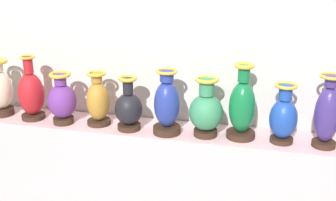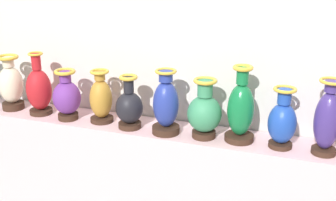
# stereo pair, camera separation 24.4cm
# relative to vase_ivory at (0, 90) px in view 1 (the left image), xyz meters

# --- Properties ---
(back_wall) EXTENTS (5.66, 0.14, 2.93)m
(back_wall) POSITION_rel_vase_ivory_xyz_m (1.05, 0.22, 0.34)
(back_wall) COLOR silver
(back_wall) RESTS_ON ground_plane
(vase_ivory) EXTENTS (0.16, 0.16, 0.35)m
(vase_ivory) POSITION_rel_vase_ivory_xyz_m (0.00, 0.00, 0.00)
(vase_ivory) COLOR #382319
(vase_ivory) RESTS_ON display_shelf
(vase_crimson) EXTENTS (0.15, 0.15, 0.39)m
(vase_crimson) POSITION_rel_vase_ivory_xyz_m (0.22, -0.01, -0.00)
(vase_crimson) COLOR #382319
(vase_crimson) RESTS_ON display_shelf
(vase_violet) EXTENTS (0.17, 0.17, 0.31)m
(vase_violet) POSITION_rel_vase_ivory_xyz_m (0.43, -0.04, -0.02)
(vase_violet) COLOR #382319
(vase_violet) RESTS_ON display_shelf
(vase_ochre) EXTENTS (0.14, 0.14, 0.32)m
(vase_ochre) POSITION_rel_vase_ivory_xyz_m (0.64, -0.00, -0.02)
(vase_ochre) COLOR #382319
(vase_ochre) RESTS_ON display_shelf
(vase_onyx) EXTENTS (0.16, 0.16, 0.31)m
(vase_onyx) POSITION_rel_vase_ivory_xyz_m (0.84, -0.03, -0.03)
(vase_onyx) COLOR #382319
(vase_onyx) RESTS_ON display_shelf
(vase_cobalt) EXTENTS (0.15, 0.15, 0.37)m
(vase_cobalt) POSITION_rel_vase_ivory_xyz_m (1.06, -0.04, 0.00)
(vase_cobalt) COLOR #382319
(vase_cobalt) RESTS_ON display_shelf
(vase_jade) EXTENTS (0.19, 0.19, 0.33)m
(vase_jade) POSITION_rel_vase_ivory_xyz_m (1.28, -0.02, -0.02)
(vase_jade) COLOR #382319
(vase_jade) RESTS_ON display_shelf
(vase_emerald) EXTENTS (0.16, 0.16, 0.41)m
(vase_emerald) POSITION_rel_vase_ivory_xyz_m (1.47, -0.00, 0.01)
(vase_emerald) COLOR #382319
(vase_emerald) RESTS_ON display_shelf
(vase_sapphire) EXTENTS (0.15, 0.15, 0.32)m
(vase_sapphire) POSITION_rel_vase_ivory_xyz_m (1.68, -0.01, -0.02)
(vase_sapphire) COLOR #382319
(vase_sapphire) RESTS_ON display_shelf
(vase_indigo) EXTENTS (0.13, 0.13, 0.39)m
(vase_indigo) POSITION_rel_vase_ivory_xyz_m (1.90, -0.02, 0.02)
(vase_indigo) COLOR #382319
(vase_indigo) RESTS_ON display_shelf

